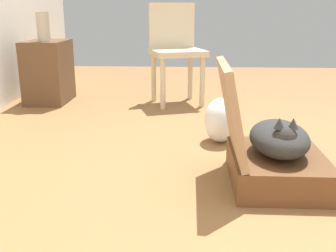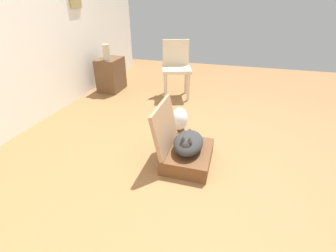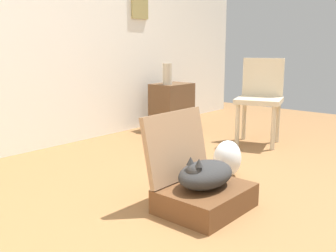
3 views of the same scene
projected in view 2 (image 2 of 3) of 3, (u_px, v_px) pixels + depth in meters
ground_plane at (203, 152)px, 2.52m from camera, size 7.68×7.68×0.00m
suitcase_base at (188, 156)px, 2.32m from camera, size 0.55×0.45×0.15m
suitcase_lid at (165, 126)px, 2.24m from camera, size 0.55×0.13×0.45m
cat at (188, 143)px, 2.24m from camera, size 0.50×0.28×0.21m
plastic_bag_white at (179, 119)px, 2.88m from camera, size 0.25×0.20×0.29m
side_table at (111, 75)px, 4.08m from camera, size 0.48×0.35×0.56m
vase_tall at (106, 52)px, 3.78m from camera, size 0.11×0.11×0.25m
chair at (176, 66)px, 3.74m from camera, size 0.54×0.55×0.88m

